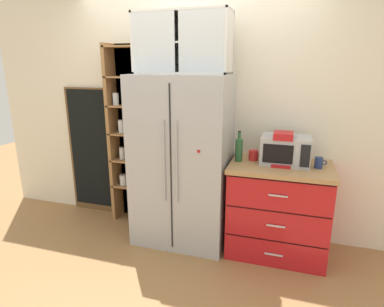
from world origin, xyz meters
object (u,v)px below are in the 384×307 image
Objects in this scene: mug_red at (253,155)px; bottle_clear at (282,153)px; refrigerator at (183,161)px; coffee_maker at (282,148)px; chalkboard_menu at (92,151)px; mug_navy at (319,163)px; bottle_green at (239,148)px; microwave at (285,150)px.

bottle_clear is (0.27, -0.04, 0.06)m from mug_red.
refrigerator reaches higher than coffee_maker.
coffee_maker is 0.20× the size of chalkboard_menu.
coffee_maker is at bearing 178.12° from mug_navy.
refrigerator is at bearing -177.68° from bottle_green.
chalkboard_menu is (-1.84, 0.28, -0.25)m from bottle_green.
bottle_green is (-0.72, 0.01, 0.08)m from mug_navy.
coffee_maker is 2.91× the size of mug_navy.
chalkboard_menu is (-1.97, 0.21, -0.17)m from mug_red.
chalkboard_menu is (-2.23, 0.25, -0.23)m from bottle_clear.
refrigerator is 1.11× the size of chalkboard_menu.
mug_navy is at bearing -7.90° from mug_red.
refrigerator is 0.71m from mug_red.
bottle_clear is at bearing -149.44° from microwave.
mug_navy is 0.59m from mug_red.
refrigerator is 0.97m from bottle_clear.
coffee_maker reaches higher than bottle_green.
mug_red is (-0.59, 0.08, -0.00)m from mug_navy.
refrigerator reaches higher than microwave.
chalkboard_menu is at bearing 174.08° from microwave.
bottle_clear is (0.96, 0.05, 0.15)m from refrigerator.
bottle_clear is at bearing 3.22° from refrigerator.
bottle_green is at bearing -179.36° from coffee_maker.
refrigerator reaches higher than mug_navy.
bottle_green is (-0.42, -0.05, 0.00)m from microwave.
bottle_clear is (-0.32, 0.04, 0.05)m from mug_navy.
mug_red is 0.17m from bottle_green.
refrigerator is at bearing -13.40° from chalkboard_menu.
microwave is 0.43m from bottle_green.
coffee_maker is 0.06m from bottle_clear.
mug_navy is 0.33m from bottle_clear.
refrigerator is 1.00m from microwave.
refrigerator is 3.87× the size of microwave.
mug_navy is at bearing -1.88° from coffee_maker.
microwave is at bearing 169.92° from mug_navy.
mug_navy is 0.85× the size of mug_red.
coffee_maker is at bearing -14.96° from mug_red.
bottle_green is at bearing 179.51° from mug_navy.
mug_red is at bearing 165.04° from coffee_maker.
bottle_green is at bearing -175.51° from bottle_clear.
chalkboard_menu reaches higher than coffee_maker.
bottle_green is at bearing -150.25° from mug_red.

